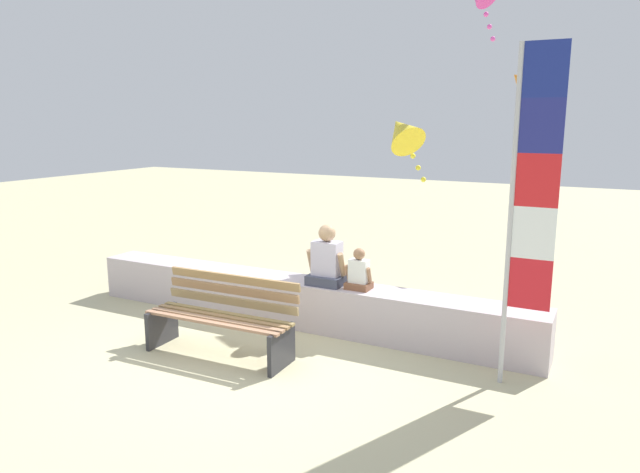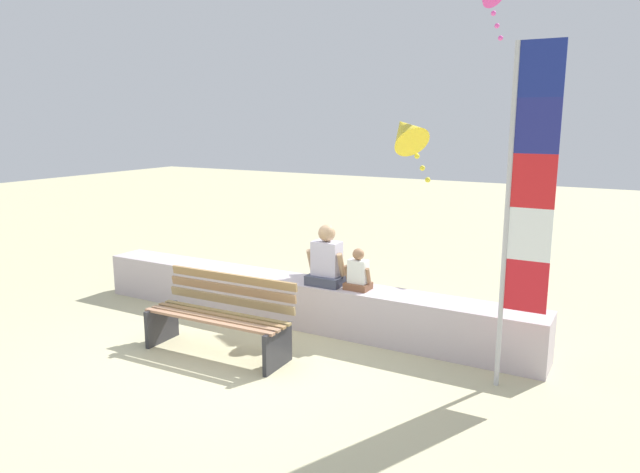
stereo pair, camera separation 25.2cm
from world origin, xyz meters
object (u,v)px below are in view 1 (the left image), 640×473
at_px(person_adult, 327,261).
at_px(kite_orange, 523,83).
at_px(flag_banner, 528,195).
at_px(park_bench, 223,318).
at_px(kite_yellow, 402,132).
at_px(person_child, 359,273).

relative_size(person_adult, kite_orange, 0.73).
relative_size(person_adult, flag_banner, 0.23).
xyz_separation_m(park_bench, person_adult, (0.72, 1.23, 0.48)).
distance_m(kite_yellow, kite_orange, 1.93).
bearing_deg(flag_banner, person_adult, 167.14).
bearing_deg(flag_banner, person_child, 164.41).
distance_m(park_bench, kite_yellow, 3.86).
xyz_separation_m(flag_banner, kite_orange, (-0.63, 3.42, 1.23)).
bearing_deg(person_child, kite_yellow, 94.65).
relative_size(park_bench, flag_banner, 0.53).
distance_m(flag_banner, kite_yellow, 3.28).
relative_size(flag_banner, kite_yellow, 3.00).
bearing_deg(kite_yellow, flag_banner, -48.87).
distance_m(flag_banner, kite_orange, 3.68).
relative_size(person_child, kite_orange, 0.49).
relative_size(person_adult, kite_yellow, 0.69).
height_order(kite_yellow, kite_orange, kite_orange).
distance_m(park_bench, person_adult, 1.50).
bearing_deg(person_child, park_bench, -133.29).
bearing_deg(kite_orange, flag_banner, -79.58).
relative_size(flag_banner, kite_orange, 3.20).
xyz_separation_m(person_adult, person_child, (0.44, 0.00, -0.10)).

